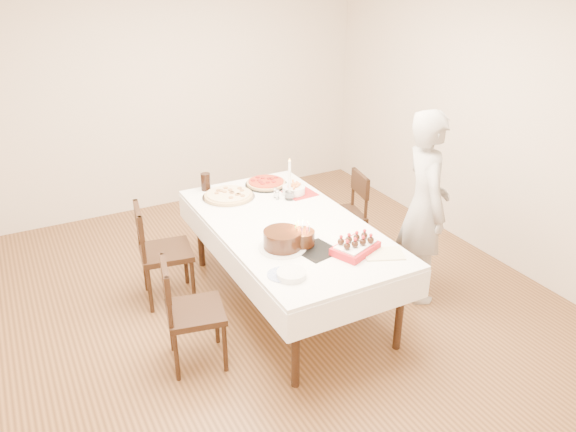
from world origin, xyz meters
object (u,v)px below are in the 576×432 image
person (425,207)px  taper_candle (290,179)px  chair_right_savory (341,215)px  pasta_bowl (294,190)px  cola_glass (206,182)px  dining_table (288,264)px  layer_cake (282,240)px  birthday_cake (302,234)px  chair_left_dessert (195,312)px  pizza_white (229,195)px  chair_left_savory (166,252)px  strawberry_box (355,247)px  pizza_pepperoni (266,183)px

person → taper_candle: (-0.83, 0.83, 0.12)m
chair_right_savory → pasta_bowl: size_ratio=4.13×
taper_candle → cola_glass: (-0.58, 0.55, -0.11)m
dining_table → cola_glass: (-0.34, 0.98, 0.46)m
chair_right_savory → layer_cake: size_ratio=2.34×
person → birthday_cake: person is taller
chair_left_dessert → pizza_white: (0.72, 1.09, 0.35)m
pizza_white → dining_table: bearing=-72.7°
dining_table → layer_cake: (-0.23, -0.34, 0.45)m
dining_table → taper_candle: 0.75m
chair_left_dessert → taper_candle: 1.52m
chair_left_dessert → pizza_white: size_ratio=1.80×
pizza_white → birthday_cake: (0.14, -1.09, 0.08)m
chair_right_savory → taper_candle: bearing=-161.7°
chair_left_savory → taper_candle: 1.23m
dining_table → chair_left_dessert: bearing=-158.6°
dining_table → cola_glass: bearing=109.0°
layer_cake → strawberry_box: layer_cake is taller
person → strawberry_box: size_ratio=4.84×
pasta_bowl → strawberry_box: bearing=-95.8°
pizza_white → birthday_cake: birthday_cake is taller
pizza_white → pasta_bowl: (0.56, -0.20, 0.02)m
pizza_pepperoni → person: bearing=-54.5°
person → chair_right_savory: bearing=35.1°
dining_table → chair_left_dessert: chair_left_dessert is taller
person → cola_glass: (-1.41, 1.38, 0.00)m
chair_left_dessert → chair_right_savory: bearing=-142.6°
pizza_white → taper_candle: 0.57m
chair_right_savory → chair_left_dessert: size_ratio=0.99×
pizza_pepperoni → birthday_cake: birthday_cake is taller
pizza_white → layer_cake: size_ratio=1.31×
person → birthday_cake: (-1.15, 0.02, 0.02)m
pizza_white → pizza_pepperoni: bearing=14.4°
chair_left_savory → layer_cake: 1.16m
pasta_bowl → taper_candle: bearing=-135.9°
dining_table → pizza_pepperoni: 0.94m
pizza_white → birthday_cake: size_ratio=2.52×
dining_table → taper_candle: taper_candle is taller
chair_left_dessert → chair_left_savory: bearing=-82.7°
chair_right_savory → person: 1.01m
pizza_white → taper_candle: taper_candle is taller
chair_left_savory → cola_glass: 0.79m
pizza_white → pizza_pepperoni: 0.44m
pizza_white → strawberry_box: strawberry_box is taller
person → pizza_white: (-1.30, 1.11, -0.06)m
chair_right_savory → chair_left_savory: bearing=-170.1°
person → pizza_pepperoni: person is taller
dining_table → person: person is taller
cola_glass → birthday_cake: birthday_cake is taller
chair_left_dessert → pasta_bowl: (1.28, 0.89, 0.36)m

